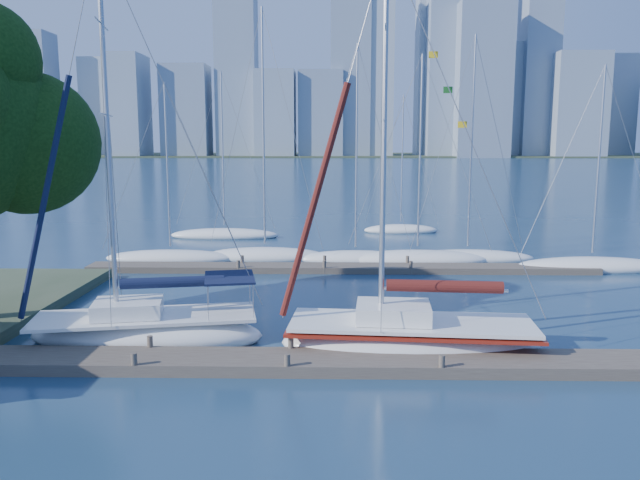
{
  "coord_description": "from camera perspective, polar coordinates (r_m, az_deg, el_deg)",
  "views": [
    {
      "loc": [
        1.44,
        -20.2,
        7.61
      ],
      "look_at": [
        0.97,
        4.0,
        3.77
      ],
      "focal_mm": 35.0,
      "sensor_mm": 36.0,
      "label": 1
    }
  ],
  "objects": [
    {
      "name": "sailboat_navy",
      "position": [
        24.83,
        -15.69,
        -6.33
      ],
      "size": [
        9.31,
        4.54,
        15.33
      ],
      "rotation": [
        0.0,
        0.0,
        0.19
      ],
      "color": "white",
      "rests_on": "ground"
    },
    {
      "name": "bg_boat_5",
      "position": [
        40.55,
        23.58,
        -2.2
      ],
      "size": [
        9.22,
        3.46,
        12.28
      ],
      "rotation": [
        0.0,
        0.0,
        0.13
      ],
      "color": "white",
      "rests_on": "ground"
    },
    {
      "name": "sailboat_maroon",
      "position": [
        23.18,
        8.3,
        -7.44
      ],
      "size": [
        9.72,
        3.84,
        14.87
      ],
      "rotation": [
        0.0,
        0.0,
        -0.08
      ],
      "color": "white",
      "rests_on": "ground"
    },
    {
      "name": "far_dock",
      "position": [
        36.96,
        1.97,
        -2.59
      ],
      "size": [
        30.0,
        1.8,
        0.36
      ],
      "primitive_type": "cube",
      "color": "#4A3F36",
      "rests_on": "ground"
    },
    {
      "name": "bg_boat_0",
      "position": [
        41.09,
        -13.48,
        -1.57
      ],
      "size": [
        8.64,
        3.53,
        11.57
      ],
      "rotation": [
        0.0,
        0.0,
        0.17
      ],
      "color": "white",
      "rests_on": "ground"
    },
    {
      "name": "bg_boat_3",
      "position": [
        39.8,
        8.9,
        -1.72
      ],
      "size": [
        9.32,
        4.76,
        13.19
      ],
      "rotation": [
        0.0,
        0.0,
        -0.27
      ],
      "color": "white",
      "rests_on": "ground"
    },
    {
      "name": "skyline",
      "position": [
        312.52,
        5.48,
        13.92
      ],
      "size": [
        504.05,
        51.31,
        97.5
      ],
      "color": "gray",
      "rests_on": "ground"
    },
    {
      "name": "near_dock",
      "position": [
        21.57,
        -2.84,
        -11.09
      ],
      "size": [
        26.0,
        2.0,
        0.4
      ],
      "primitive_type": "cube",
      "color": "#4A3F36",
      "rests_on": "ground"
    },
    {
      "name": "far_shore",
      "position": [
        340.29,
        0.89,
        7.73
      ],
      "size": [
        800.0,
        100.0,
        1.5
      ],
      "primitive_type": "cube",
      "color": "#38472D",
      "rests_on": "ground"
    },
    {
      "name": "ground",
      "position": [
        21.64,
        -2.83,
        -11.59
      ],
      "size": [
        700.0,
        700.0,
        0.0
      ],
      "primitive_type": "plane",
      "color": "#163148",
      "rests_on": "ground"
    },
    {
      "name": "bg_boat_1",
      "position": [
        40.58,
        -5.03,
        -1.39
      ],
      "size": [
        8.38,
        5.12,
        16.14
      ],
      "rotation": [
        0.0,
        0.0,
        -0.36
      ],
      "color": "white",
      "rests_on": "ground"
    },
    {
      "name": "bg_boat_7",
      "position": [
        53.06,
        7.4,
        0.96
      ],
      "size": [
        6.52,
        3.8,
        11.71
      ],
      "rotation": [
        0.0,
        0.0,
        -0.31
      ],
      "color": "white",
      "rests_on": "ground"
    },
    {
      "name": "bg_boat_2",
      "position": [
        39.84,
        3.27,
        -1.63
      ],
      "size": [
        7.57,
        3.64,
        13.84
      ],
      "rotation": [
        0.0,
        0.0,
        0.22
      ],
      "color": "white",
      "rests_on": "ground"
    },
    {
      "name": "bg_boat_4",
      "position": [
        41.05,
        13.32,
        -1.54
      ],
      "size": [
        8.7,
        5.35,
        14.38
      ],
      "rotation": [
        0.0,
        0.0,
        0.4
      ],
      "color": "white",
      "rests_on": "ground"
    },
    {
      "name": "bg_boat_6",
      "position": [
        50.26,
        -8.71,
        0.5
      ],
      "size": [
        8.9,
        4.59,
        13.25
      ],
      "rotation": [
        0.0,
        0.0,
        -0.29
      ],
      "color": "white",
      "rests_on": "ground"
    }
  ]
}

